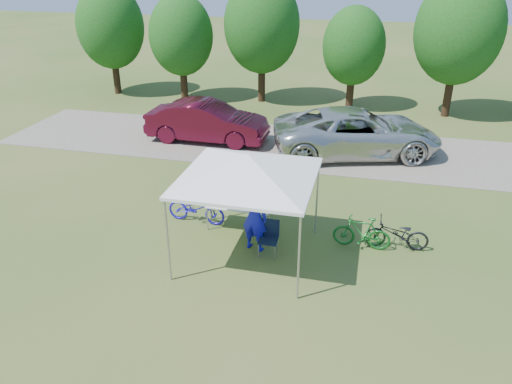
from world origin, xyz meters
TOP-DOWN VIEW (x-y plane):
  - ground at (0.00, 0.00)m, footprint 100.00×100.00m
  - gravel_strip at (0.00, 8.00)m, footprint 24.00×5.00m
  - canopy at (0.00, 0.00)m, footprint 4.53×4.53m
  - treeline at (-0.29, 14.05)m, footprint 24.89×4.28m
  - folding_table at (-0.57, 1.25)m, footprint 1.78×0.74m
  - folding_chair at (0.49, 0.18)m, footprint 0.48×0.49m
  - cooler at (-1.04, 1.25)m, footprint 0.52×0.36m
  - ice_cream_cup at (-0.21, 1.20)m, footprint 0.09×0.09m
  - cyclist at (0.08, 0.30)m, footprint 0.77×0.60m
  - bike_blue at (-1.86, 1.30)m, footprint 1.74×0.70m
  - bike_green at (2.75, 1.02)m, footprint 1.50×0.49m
  - bike_dark at (3.64, 1.17)m, footprint 1.64×0.63m
  - minivan at (2.19, 7.75)m, footprint 6.77×4.52m
  - sedan at (-3.74, 7.85)m, footprint 4.87×1.72m

SIDE VIEW (x-z plane):
  - ground at x=0.00m, z-range 0.00..0.00m
  - gravel_strip at x=0.00m, z-range 0.00..0.02m
  - bike_dark at x=3.64m, z-range 0.00..0.85m
  - bike_green at x=2.75m, z-range 0.00..0.89m
  - bike_blue at x=-1.86m, z-range 0.00..0.89m
  - folding_chair at x=0.49m, z-range 0.08..1.00m
  - folding_table at x=-0.57m, z-range 0.32..1.05m
  - ice_cream_cup at x=-0.21m, z-range 0.73..0.80m
  - sedan at x=-3.74m, z-range 0.02..1.62m
  - minivan at x=2.19m, z-range 0.02..1.74m
  - cooler at x=-1.04m, z-range 0.73..1.11m
  - cyclist at x=0.08m, z-range 0.00..1.86m
  - canopy at x=0.00m, z-range 1.15..4.15m
  - treeline at x=-0.29m, z-range 0.38..6.68m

